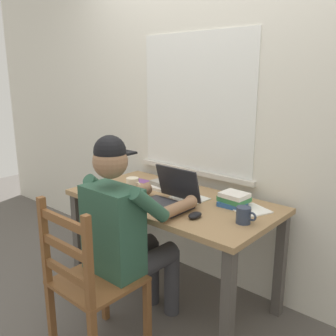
# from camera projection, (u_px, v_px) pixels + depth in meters

# --- Properties ---
(ground_plane) EXTENTS (8.00, 8.00, 0.00)m
(ground_plane) POSITION_uv_depth(u_px,v_px,m) (172.00, 296.00, 2.63)
(ground_plane) COLOR #56514C
(back_wall) EXTENTS (6.00, 0.08, 2.60)m
(back_wall) POSITION_uv_depth(u_px,v_px,m) (212.00, 109.00, 2.64)
(back_wall) COLOR silver
(back_wall) RESTS_ON ground
(desk) EXTENTS (1.40, 0.72, 0.74)m
(desk) POSITION_uv_depth(u_px,v_px,m) (172.00, 212.00, 2.48)
(desk) COLOR #9E7A51
(desk) RESTS_ON ground
(seated_person) EXTENTS (0.50, 0.60, 1.23)m
(seated_person) POSITION_uv_depth(u_px,v_px,m) (127.00, 228.00, 2.13)
(seated_person) COLOR #2D5642
(seated_person) RESTS_ON ground
(wooden_chair) EXTENTS (0.42, 0.42, 0.93)m
(wooden_chair) POSITION_uv_depth(u_px,v_px,m) (90.00, 282.00, 1.98)
(wooden_chair) COLOR brown
(wooden_chair) RESTS_ON ground
(laptop) EXTENTS (0.33, 0.29, 0.23)m
(laptop) POSITION_uv_depth(u_px,v_px,m) (169.00, 197.00, 2.32)
(laptop) COLOR #232328
(laptop) RESTS_ON desk
(computer_mouse) EXTENTS (0.06, 0.10, 0.03)m
(computer_mouse) POSITION_uv_depth(u_px,v_px,m) (195.00, 215.00, 2.11)
(computer_mouse) COLOR black
(computer_mouse) RESTS_ON desk
(coffee_mug_white) EXTENTS (0.13, 0.09, 0.10)m
(coffee_mug_white) POSITION_uv_depth(u_px,v_px,m) (133.00, 185.00, 2.58)
(coffee_mug_white) COLOR beige
(coffee_mug_white) RESTS_ON desk
(coffee_mug_dark) EXTENTS (0.12, 0.08, 0.09)m
(coffee_mug_dark) POSITION_uv_depth(u_px,v_px,m) (244.00, 215.00, 2.03)
(coffee_mug_dark) COLOR #2D384C
(coffee_mug_dark) RESTS_ON desk
(book_stack_main) EXTENTS (0.18, 0.16, 0.09)m
(book_stack_main) POSITION_uv_depth(u_px,v_px,m) (234.00, 199.00, 2.30)
(book_stack_main) COLOR #2D5B9E
(book_stack_main) RESTS_ON desk
(book_stack_side) EXTENTS (0.21, 0.16, 0.05)m
(book_stack_side) POSITION_uv_depth(u_px,v_px,m) (163.00, 185.00, 2.66)
(book_stack_side) COLOR white
(book_stack_side) RESTS_ON desk
(paper_pile_near_laptop) EXTENTS (0.23, 0.20, 0.01)m
(paper_pile_near_laptop) POSITION_uv_depth(u_px,v_px,m) (190.00, 198.00, 2.45)
(paper_pile_near_laptop) COLOR silver
(paper_pile_near_laptop) RESTS_ON desk
(paper_pile_back_corner) EXTENTS (0.25, 0.25, 0.01)m
(paper_pile_back_corner) POSITION_uv_depth(u_px,v_px,m) (251.00, 210.00, 2.23)
(paper_pile_back_corner) COLOR white
(paper_pile_back_corner) RESTS_ON desk
(landscape_photo_print) EXTENTS (0.14, 0.10, 0.00)m
(landscape_photo_print) POSITION_uv_depth(u_px,v_px,m) (141.00, 181.00, 2.86)
(landscape_photo_print) COLOR #7A4293
(landscape_photo_print) RESTS_ON desk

